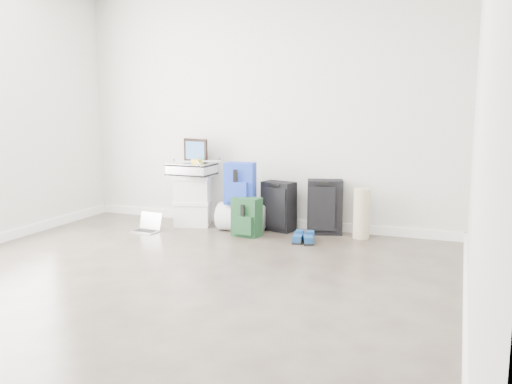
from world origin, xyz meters
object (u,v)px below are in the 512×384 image
at_px(briefcase, 192,169).
at_px(large_suitcase, 278,206).
at_px(duffel_bag, 241,217).
at_px(laptop, 148,227).
at_px(carry_on, 324,207).
at_px(boxes_stack, 192,200).

distance_m(briefcase, large_suitcase, 1.11).
bearing_deg(large_suitcase, duffel_bag, -138.74).
height_order(large_suitcase, laptop, large_suitcase).
bearing_deg(laptop, briefcase, 60.39).
xyz_separation_m(large_suitcase, laptop, (-1.36, -0.56, -0.23)).
bearing_deg(large_suitcase, carry_on, 19.15).
distance_m(briefcase, carry_on, 1.60).
height_order(boxes_stack, briefcase, briefcase).
xyz_separation_m(briefcase, laptop, (-0.33, -0.45, -0.62)).
bearing_deg(boxes_stack, large_suitcase, -11.78).
distance_m(large_suitcase, carry_on, 0.52).
bearing_deg(laptop, carry_on, 24.13).
distance_m(briefcase, duffel_bag, 0.83).
relative_size(large_suitcase, carry_on, 0.93).
bearing_deg(boxes_stack, briefcase, 0.00).
bearing_deg(boxes_stack, duffel_bag, -24.51).
bearing_deg(boxes_stack, carry_on, -12.56).
bearing_deg(carry_on, boxes_stack, 169.26).
height_order(large_suitcase, carry_on, carry_on).
height_order(boxes_stack, large_suitcase, boxes_stack).
relative_size(duffel_bag, large_suitcase, 0.92).
relative_size(briefcase, carry_on, 0.83).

